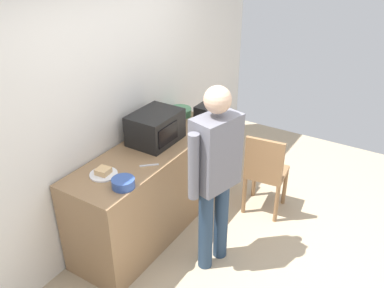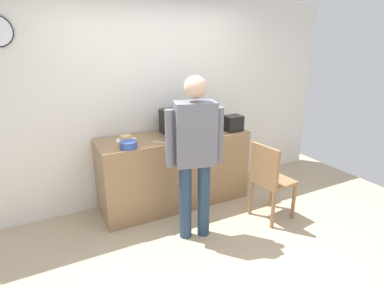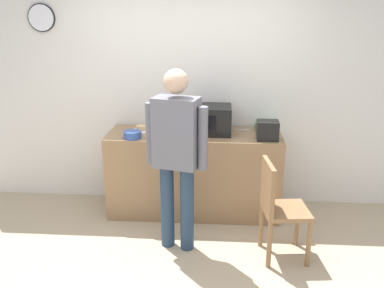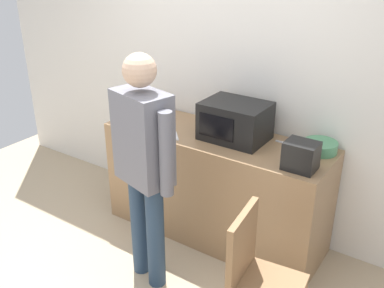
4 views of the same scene
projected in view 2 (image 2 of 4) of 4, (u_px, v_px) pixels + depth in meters
name	position (u px, v px, depth m)	size (l,w,h in m)	color
ground_plane	(216.00, 259.00, 3.01)	(6.00, 6.00, 0.00)	tan
back_wall	(153.00, 101.00, 3.94)	(5.40, 0.13, 2.60)	silver
kitchen_counter	(175.00, 170.00, 3.94)	(1.89, 0.62, 0.93)	#93704C
microwave	(183.00, 121.00, 3.84)	(0.50, 0.39, 0.30)	black
sandwich_plate	(126.00, 139.00, 3.57)	(0.24, 0.24, 0.07)	white
salad_bowl	(220.00, 122.00, 4.28)	(0.25, 0.25, 0.08)	#4C8E60
cereal_bowl	(128.00, 145.00, 3.32)	(0.19, 0.19, 0.08)	#33519E
toaster	(233.00, 123.00, 3.96)	(0.22, 0.18, 0.20)	black
fork_utensil	(204.00, 127.00, 4.17)	(0.17, 0.02, 0.01)	silver
spoon_utensil	(160.00, 142.00, 3.52)	(0.17, 0.02, 0.01)	silver
person_standing	(195.00, 148.00, 3.07)	(0.57, 0.33, 1.74)	navy
wooden_chair	(269.00, 178.00, 3.55)	(0.44, 0.44, 0.94)	olive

